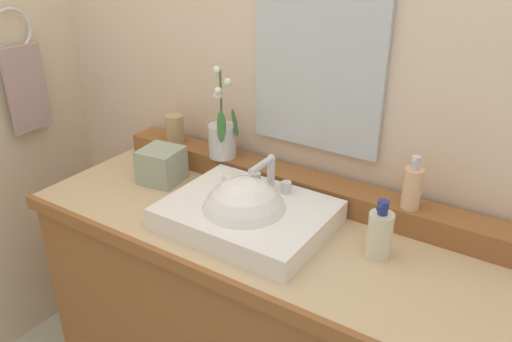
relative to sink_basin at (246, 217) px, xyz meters
name	(u,v)px	position (x,y,z in m)	size (l,w,h in m)	color
wall_back	(328,31)	(0.02, 0.43, 0.47)	(3.03, 0.20, 2.71)	beige
vanity_cabinet	(260,331)	(0.02, 0.04, -0.46)	(1.45, 0.57, 0.86)	brown
back_ledge	(296,184)	(0.02, 0.26, 0.01)	(1.37, 0.11, 0.08)	brown
sink_basin	(246,217)	(0.00, 0.00, 0.00)	(0.47, 0.37, 0.28)	white
soap_bar	(232,178)	(-0.13, 0.11, 0.05)	(0.07, 0.04, 0.02)	beige
potted_plant	(222,135)	(-0.25, 0.23, 0.12)	(0.11, 0.11, 0.32)	silver
soap_dispenser	(412,187)	(0.40, 0.24, 0.11)	(0.05, 0.06, 0.16)	#E3B68C
tumbler_cup	(175,129)	(-0.48, 0.24, 0.10)	(0.07, 0.07, 0.10)	tan
lotion_bottle	(380,234)	(0.38, 0.07, 0.04)	(0.07, 0.07, 0.17)	beige
tissue_box	(162,165)	(-0.41, 0.09, 0.03)	(0.13, 0.13, 0.12)	#98A58D
mirror	(318,48)	(0.05, 0.32, 0.44)	(0.43, 0.02, 0.63)	silver
towel_ring	(12,30)	(-1.07, 0.05, 0.42)	(0.16, 0.16, 0.01)	silver
hand_towel	(27,89)	(-1.05, 0.05, 0.20)	(0.02, 0.16, 0.33)	#AD8E8C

